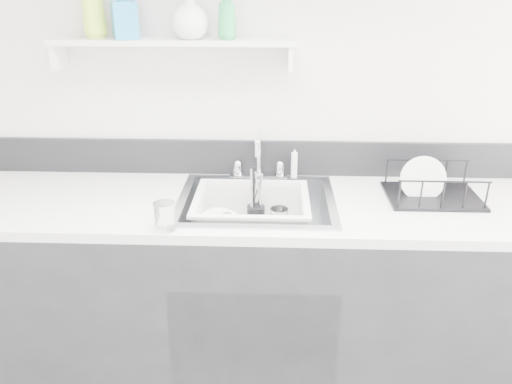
{
  "coord_description": "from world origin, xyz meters",
  "views": [
    {
      "loc": [
        0.07,
        -0.67,
        1.77
      ],
      "look_at": [
        0.0,
        1.14,
        0.98
      ],
      "focal_mm": 35.0,
      "sensor_mm": 36.0,
      "label": 1
    }
  ],
  "objects_px": {
    "wash_tub": "(252,216)",
    "counter_run": "(256,294)",
    "dish_rack": "(434,183)",
    "sink": "(256,220)"
  },
  "relations": [
    {
      "from": "dish_rack",
      "to": "counter_run",
      "type": "bearing_deg",
      "value": -175.46
    },
    {
      "from": "counter_run",
      "to": "dish_rack",
      "type": "bearing_deg",
      "value": 4.63
    },
    {
      "from": "sink",
      "to": "dish_rack",
      "type": "distance_m",
      "value": 0.74
    },
    {
      "from": "wash_tub",
      "to": "dish_rack",
      "type": "relative_size",
      "value": 1.27
    },
    {
      "from": "wash_tub",
      "to": "dish_rack",
      "type": "xyz_separation_m",
      "value": [
        0.75,
        0.05,
        0.14
      ]
    },
    {
      "from": "dish_rack",
      "to": "sink",
      "type": "bearing_deg",
      "value": -175.46
    },
    {
      "from": "wash_tub",
      "to": "counter_run",
      "type": "bearing_deg",
      "value": -16.97
    },
    {
      "from": "sink",
      "to": "dish_rack",
      "type": "height_order",
      "value": "dish_rack"
    },
    {
      "from": "counter_run",
      "to": "wash_tub",
      "type": "xyz_separation_m",
      "value": [
        -0.02,
        0.01,
        0.38
      ]
    },
    {
      "from": "counter_run",
      "to": "sink",
      "type": "relative_size",
      "value": 5.0
    }
  ]
}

